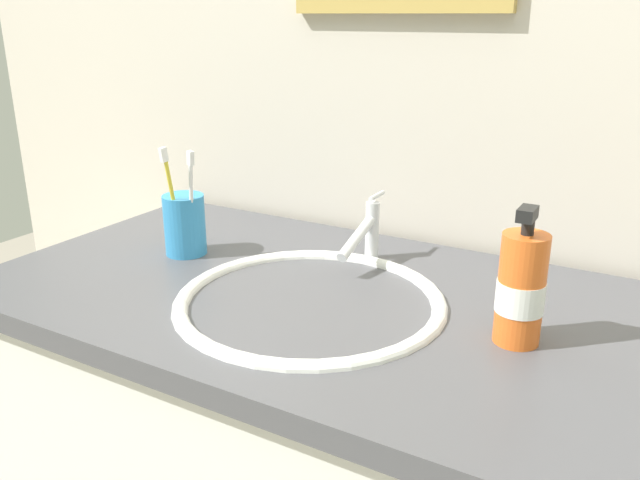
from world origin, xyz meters
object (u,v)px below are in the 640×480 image
(faucet, at_px, (367,232))
(toothbrush_white, at_px, (191,197))
(toothbrush_cup, at_px, (185,225))
(toothbrush_yellow, at_px, (172,196))
(soap_dispenser, at_px, (521,289))

(faucet, xyz_separation_m, toothbrush_white, (-0.27, -0.13, 0.06))
(toothbrush_cup, height_order, toothbrush_white, toothbrush_white)
(toothbrush_cup, bearing_deg, faucet, 21.82)
(toothbrush_yellow, bearing_deg, toothbrush_cup, 97.38)
(toothbrush_cup, bearing_deg, toothbrush_yellow, -82.62)
(toothbrush_yellow, bearing_deg, faucet, 27.21)
(faucet, relative_size, toothbrush_cup, 1.45)
(toothbrush_yellow, xyz_separation_m, soap_dispenser, (0.59, -0.01, -0.04))
(toothbrush_white, distance_m, toothbrush_yellow, 0.03)
(toothbrush_cup, bearing_deg, toothbrush_white, -23.04)
(faucet, distance_m, soap_dispenser, 0.34)
(faucet, xyz_separation_m, soap_dispenser, (0.30, -0.16, 0.02))
(faucet, relative_size, toothbrush_yellow, 0.80)
(toothbrush_white, distance_m, soap_dispenser, 0.57)
(toothbrush_yellow, bearing_deg, soap_dispenser, -0.73)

